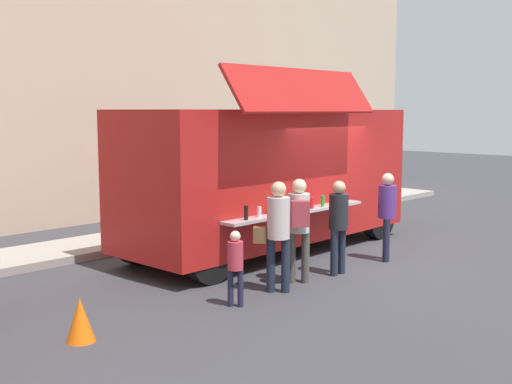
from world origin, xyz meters
TOP-DOWN VIEW (x-y plane):
  - ground_plane at (0.00, 0.00)m, footprint 60.00×60.00m
  - curb_strip at (-4.47, 4.67)m, footprint 28.00×1.60m
  - food_truck_main at (-0.47, 2.05)m, footprint 6.51×2.88m
  - traffic_cone_orange at (-5.85, 0.21)m, footprint 0.36×0.36m
  - trash_bin at (3.25, 4.37)m, footprint 0.60×0.60m
  - customer_front_ordering at (-1.06, -0.10)m, footprint 0.34×0.33m
  - customer_mid_with_backpack at (-1.96, 0.02)m, footprint 0.53×0.53m
  - customer_rear_waiting at (-2.58, -0.07)m, footprint 0.48×0.52m
  - customer_extra_browsing at (0.42, -0.11)m, footprint 0.34×0.34m
  - child_near_queue at (-3.55, -0.13)m, footprint 0.23×0.23m

SIDE VIEW (x-z plane):
  - ground_plane at x=0.00m, z-range 0.00..0.00m
  - curb_strip at x=-4.47m, z-range 0.00..0.15m
  - traffic_cone_orange at x=-5.85m, z-range 0.00..0.55m
  - trash_bin at x=3.25m, z-range 0.00..0.98m
  - child_near_queue at x=-3.55m, z-range 0.11..1.22m
  - customer_front_ordering at x=-1.06m, z-range 0.16..1.79m
  - customer_extra_browsing at x=0.42m, z-range 0.16..1.82m
  - customer_rear_waiting at x=-2.58m, z-range 0.16..1.90m
  - customer_mid_with_backpack at x=-1.96m, z-range 0.19..1.91m
  - food_truck_main at x=-0.47m, z-range -0.23..3.33m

